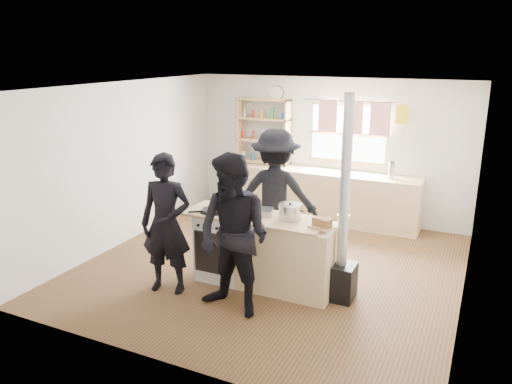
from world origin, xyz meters
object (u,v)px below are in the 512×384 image
(thermos, at_px, (391,171))
(cooking_island, at_px, (265,251))
(stockpot_counter, at_px, (290,212))
(bread_board, at_px, (322,224))
(flue_heater, at_px, (342,248))
(person_far, at_px, (275,195))
(person_near_left, at_px, (166,224))
(skillet_greens, at_px, (214,210))
(person_near_right, at_px, (234,236))
(roast_tray, at_px, (259,211))
(stockpot_stove, at_px, (239,203))

(thermos, xyz_separation_m, cooking_island, (-1.03, -2.77, -0.57))
(stockpot_counter, bearing_deg, bread_board, -17.23)
(flue_heater, xyz_separation_m, person_far, (-1.25, 0.87, 0.29))
(bread_board, distance_m, person_near_left, 1.91)
(skillet_greens, xyz_separation_m, stockpot_counter, (0.98, 0.18, 0.07))
(person_near_right, bearing_deg, skillet_greens, 143.58)
(person_near_left, bearing_deg, roast_tray, 25.40)
(skillet_greens, height_order, roast_tray, roast_tray)
(flue_heater, bearing_deg, person_near_left, -160.92)
(person_near_left, xyz_separation_m, person_far, (0.79, 1.57, 0.06))
(person_near_left, height_order, person_far, person_far)
(bread_board, bearing_deg, skillet_greens, -178.68)
(bread_board, distance_m, person_far, 1.44)
(person_near_left, bearing_deg, thermos, 46.28)
(person_near_right, distance_m, person_far, 1.72)
(flue_heater, bearing_deg, stockpot_stove, 175.09)
(roast_tray, height_order, bread_board, bread_board)
(skillet_greens, distance_m, person_far, 1.12)
(thermos, relative_size, person_near_right, 0.14)
(skillet_greens, bearing_deg, stockpot_stove, 55.49)
(thermos, relative_size, stockpot_counter, 0.93)
(thermos, height_order, stockpot_counter, thermos)
(stockpot_counter, bearing_deg, person_near_right, -112.01)
(stockpot_stove, distance_m, person_near_left, 1.02)
(thermos, distance_m, roast_tray, 2.94)
(stockpot_stove, relative_size, flue_heater, 0.09)
(skillet_greens, distance_m, person_near_left, 0.66)
(person_near_left, distance_m, person_far, 1.76)
(cooking_island, relative_size, flue_heater, 0.79)
(thermos, relative_size, roast_tray, 0.64)
(person_far, bearing_deg, person_near_left, 49.36)
(stockpot_stove, height_order, bread_board, stockpot_stove)
(roast_tray, xyz_separation_m, person_near_left, (-0.92, -0.72, -0.08))
(stockpot_stove, relative_size, bread_board, 0.65)
(cooking_island, bearing_deg, person_far, 105.51)
(bread_board, bearing_deg, person_near_left, -162.66)
(stockpot_counter, distance_m, person_far, 1.03)
(stockpot_stove, relative_size, person_far, 0.11)
(skillet_greens, relative_size, person_far, 0.23)
(stockpot_stove, relative_size, person_near_left, 0.12)
(thermos, height_order, skillet_greens, thermos)
(cooking_island, distance_m, person_near_left, 1.30)
(person_far, bearing_deg, cooking_island, 91.52)
(bread_board, bearing_deg, cooking_island, 174.49)
(person_near_left, bearing_deg, cooking_island, 19.16)
(thermos, height_order, roast_tray, thermos)
(skillet_greens, relative_size, stockpot_counter, 1.50)
(skillet_greens, bearing_deg, stockpot_counter, 10.22)
(cooking_island, relative_size, person_far, 1.04)
(thermos, distance_m, stockpot_stove, 2.99)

